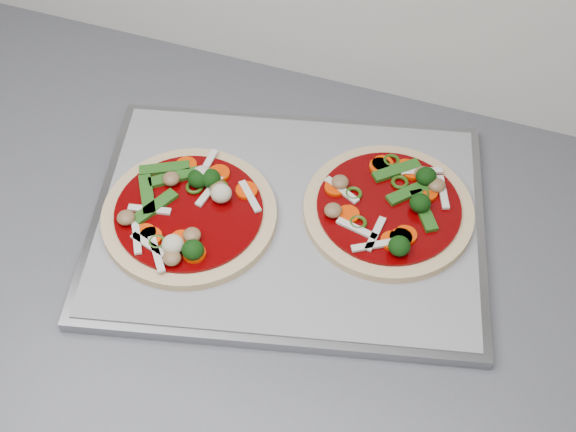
% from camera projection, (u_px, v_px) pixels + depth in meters
% --- Properties ---
extents(baking_tray, '(0.50, 0.42, 0.01)m').
position_uv_depth(baking_tray, '(288.00, 221.00, 0.91)').
color(baking_tray, gray).
rests_on(baking_tray, countertop).
extents(parchment, '(0.48, 0.40, 0.00)m').
position_uv_depth(parchment, '(288.00, 217.00, 0.90)').
color(parchment, gray).
rests_on(parchment, baking_tray).
extents(pizza_left, '(0.27, 0.27, 0.03)m').
position_uv_depth(pizza_left, '(189.00, 212.00, 0.89)').
color(pizza_left, tan).
rests_on(pizza_left, parchment).
extents(pizza_right, '(0.21, 0.21, 0.03)m').
position_uv_depth(pizza_right, '(390.00, 207.00, 0.90)').
color(pizza_right, tan).
rests_on(pizza_right, parchment).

